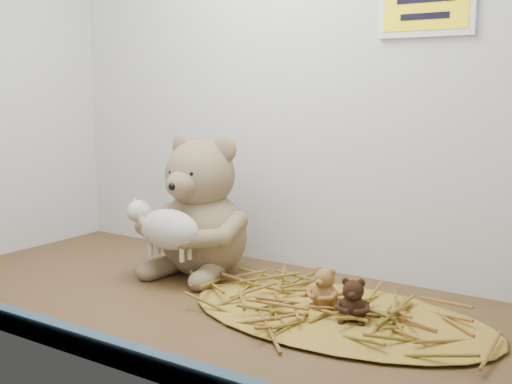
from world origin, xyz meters
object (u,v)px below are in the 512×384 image
Objects in this scene: main_teddy at (202,205)px; mini_teddy_tan at (325,286)px; toy_lamb at (169,230)px; mini_teddy_brown at (353,298)px.

mini_teddy_tan is (32.71, -7.18, -10.03)cm from main_teddy.
mini_teddy_brown is (39.62, 0.16, -6.69)cm from toy_lamb.
main_teddy is at bearing 90.00° from toy_lamb.
main_teddy is at bearing 145.57° from mini_teddy_brown.
toy_lamb is 2.42× the size of mini_teddy_tan.
main_teddy is 4.06× the size of mini_teddy_tan.
mini_teddy_tan and mini_teddy_brown have the same top height.
mini_teddy_brown is at bearing 0.24° from toy_lamb.
toy_lamb is (0.00, -10.57, -3.36)cm from main_teddy.
mini_teddy_brown is at bearing -20.79° from mini_teddy_tan.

